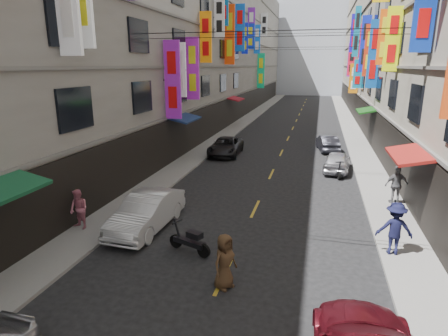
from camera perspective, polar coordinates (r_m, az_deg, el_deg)
The scene contains 19 objects.
sidewalk_left at distance 41.66m, azimuth 2.15°, elevation 6.49°, with size 2.00×90.00×0.12m, color slate.
sidewalk_right at distance 40.90m, azimuth 18.89°, elevation 5.51°, with size 2.00×90.00×0.12m, color slate.
building_row_left at distance 42.92m, azimuth -6.02°, elevation 19.30°, with size 10.14×90.00×19.00m.
building_row_right at distance 41.44m, azimuth 28.76°, elevation 17.74°, with size 10.14×90.00×19.00m.
haze_block at distance 90.40m, azimuth 13.22°, elevation 17.86°, with size 18.00×8.00×22.00m, color #B0B7C4.
shop_signage at distance 33.87m, azimuth 10.04°, elevation 19.44°, with size 14.00×55.00×11.75m.
street_awnings at distance 24.81m, azimuth 5.15°, elevation 7.22°, with size 13.99×35.20×0.41m.
overhead_cables at distance 28.46m, azimuth 9.49°, elevation 19.83°, with size 14.00×38.04×1.24m.
lane_markings at distance 37.90m, azimuth 10.12°, elevation 5.29°, with size 0.12×80.20×0.01m.
scooter_crossing at distance 13.64m, azimuth -5.21°, elevation -11.04°, with size 1.73×0.81×1.14m.
scooter_far_right at distance 23.48m, azimuth 16.71°, elevation -0.22°, with size 0.68×1.78×1.14m.
car_left_mid at distance 15.65m, azimuth -11.69°, elevation -6.56°, with size 1.56×4.46×1.47m, color silver.
car_left_far at distance 28.02m, azimuth 0.27°, elevation 3.32°, with size 2.12×4.59×1.28m, color black.
car_right_mid at distance 24.66m, azimuth 16.86°, elevation 0.99°, with size 1.53×3.79×1.29m, color silver.
car_right_far at distance 30.41m, azimuth 15.48°, elevation 3.68°, with size 1.31×3.75×1.24m, color #27272E.
pedestrian_lfar at distance 16.12m, azimuth -21.25°, elevation -5.90°, with size 0.79×0.54×1.63m, color #C2667A.
pedestrian_rnear at distance 14.34m, azimuth 24.58°, elevation -8.37°, with size 1.22×0.63×1.88m, color black.
pedestrian_rfar at distance 19.49m, azimuth 24.80°, elevation -2.34°, with size 1.08×0.61×1.84m, color #5B5B5E.
pedestrian_crossing at distance 11.47m, azimuth 0.10°, elevation -14.05°, with size 0.84×0.58×1.73m, color #49321D.
Camera 1 is at (2.61, 1.75, 6.50)m, focal length 30.00 mm.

